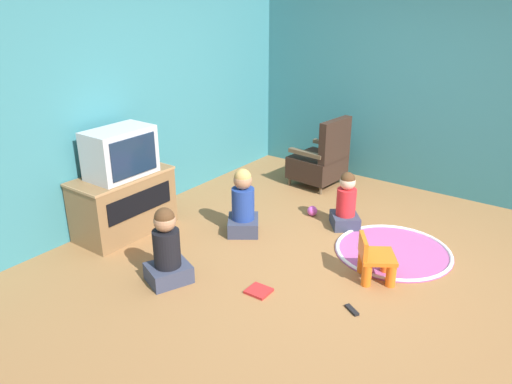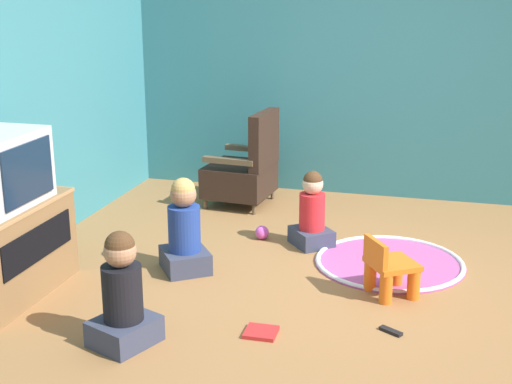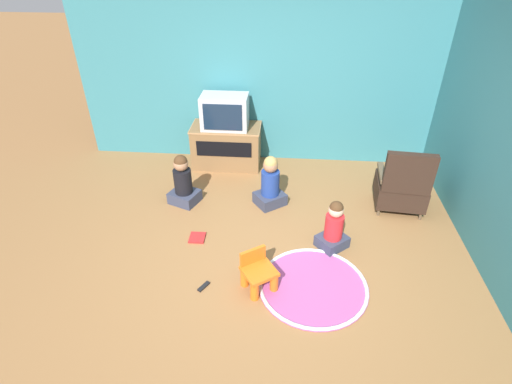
% 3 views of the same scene
% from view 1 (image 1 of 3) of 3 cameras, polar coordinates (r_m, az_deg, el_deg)
% --- Properties ---
extents(ground_plane, '(30.00, 30.00, 0.00)m').
position_cam_1_polar(ground_plane, '(4.86, 9.29, -7.54)').
color(ground_plane, olive).
extents(wall_back, '(5.34, 0.12, 2.80)m').
position_cam_1_polar(wall_back, '(5.59, -14.50, 11.35)').
color(wall_back, teal).
rests_on(wall_back, ground_plane).
extents(wall_right, '(0.12, 5.48, 2.80)m').
position_cam_1_polar(wall_right, '(6.38, 21.96, 11.74)').
color(wall_right, teal).
rests_on(wall_right, ground_plane).
extents(tv_cabinet, '(1.03, 0.53, 0.64)m').
position_cam_1_polar(tv_cabinet, '(5.35, -14.89, -1.17)').
color(tv_cabinet, brown).
rests_on(tv_cabinet, ground_plane).
extents(television, '(0.67, 0.41, 0.48)m').
position_cam_1_polar(television, '(5.14, -15.25, 4.37)').
color(television, '#B7B7BC').
rests_on(television, tv_cabinet).
extents(black_armchair, '(0.65, 0.64, 0.91)m').
position_cam_1_polar(black_armchair, '(6.48, 7.43, 3.60)').
color(black_armchair, brown).
rests_on(black_armchair, ground_plane).
extents(yellow_kid_chair, '(0.42, 0.42, 0.41)m').
position_cam_1_polar(yellow_kid_chair, '(4.54, 13.45, -7.68)').
color(yellow_kid_chair, orange).
rests_on(yellow_kid_chair, ground_plane).
extents(play_mat, '(1.13, 1.13, 0.04)m').
position_cam_1_polar(play_mat, '(5.09, 15.40, -6.52)').
color(play_mat, '#A54C8C').
rests_on(play_mat, ground_plane).
extents(child_watching_left, '(0.42, 0.41, 0.62)m').
position_cam_1_polar(child_watching_left, '(5.39, 10.25, -1.30)').
color(child_watching_left, '#33384C').
rests_on(child_watching_left, ground_plane).
extents(child_watching_center, '(0.45, 0.42, 0.70)m').
position_cam_1_polar(child_watching_center, '(4.39, -10.15, -6.58)').
color(child_watching_center, '#33384C').
rests_on(child_watching_center, ground_plane).
extents(child_watching_right, '(0.48, 0.47, 0.71)m').
position_cam_1_polar(child_watching_right, '(5.17, -1.49, -1.55)').
color(child_watching_right, '#33384C').
rests_on(child_watching_right, ground_plane).
extents(toy_ball, '(0.11, 0.11, 0.11)m').
position_cam_1_polar(toy_ball, '(5.68, 6.45, -2.15)').
color(toy_ball, '#CC4CB2').
rests_on(toy_ball, ground_plane).
extents(book, '(0.19, 0.20, 0.02)m').
position_cam_1_polar(book, '(4.31, 0.31, -11.24)').
color(book, '#B22323').
rests_on(book, ground_plane).
extents(remote_control, '(0.11, 0.15, 0.02)m').
position_cam_1_polar(remote_control, '(4.17, 10.91, -13.09)').
color(remote_control, black).
rests_on(remote_control, ground_plane).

